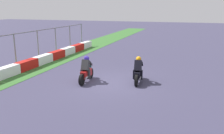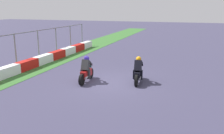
% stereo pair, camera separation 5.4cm
% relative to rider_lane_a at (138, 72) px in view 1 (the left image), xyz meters
% --- Properties ---
extents(ground_plane, '(120.00, 120.00, 0.00)m').
position_rel_rider_lane_a_xyz_m(ground_plane, '(-0.55, 1.45, -0.62)').
color(ground_plane, '#3B3852').
extents(grass_verge, '(72.00, 3.55, 0.02)m').
position_rel_rider_lane_a_xyz_m(grass_verge, '(-0.55, 8.21, -0.62)').
color(grass_verge, '#366B2D').
rests_on(grass_verge, ground_plane).
extents(track_barrier, '(23.22, 0.60, 0.64)m').
position_rel_rider_lane_a_xyz_m(track_barrier, '(-0.55, 7.98, -0.30)').
color(track_barrier, red).
rests_on(track_barrier, ground_plane).
extents(perimeter_fence, '(24.53, 0.10, 2.43)m').
position_rel_rider_lane_a_xyz_m(perimeter_fence, '(-0.55, 9.17, 0.90)').
color(perimeter_fence, slate).
rests_on(perimeter_fence, ground_plane).
extents(rider_lane_a, '(2.04, 0.57, 1.51)m').
position_rel_rider_lane_a_xyz_m(rider_lane_a, '(0.00, 0.00, 0.00)').
color(rider_lane_a, black).
rests_on(rider_lane_a, ground_plane).
extents(rider_lane_b, '(2.04, 0.55, 1.51)m').
position_rel_rider_lane_a_xyz_m(rider_lane_b, '(-0.83, 2.87, 0.00)').
color(rider_lane_b, black).
rests_on(rider_lane_b, ground_plane).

